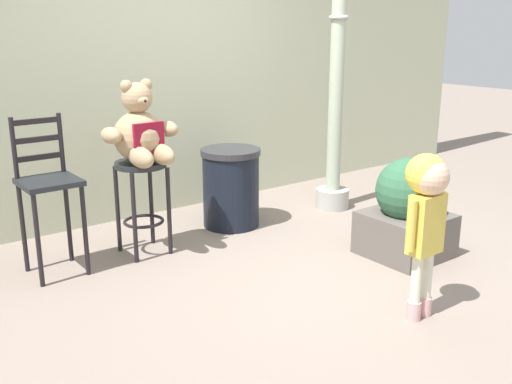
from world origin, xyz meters
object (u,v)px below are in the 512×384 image
(lamppost, at_px, (337,80))
(planter_with_shrub, at_px, (407,212))
(teddy_bear, at_px, (141,133))
(bar_stool_with_teddy, at_px, (142,189))
(bar_chair_empty, at_px, (48,188))
(trash_bin, at_px, (231,187))
(child_walking, at_px, (427,201))

(lamppost, xyz_separation_m, planter_with_shrub, (-0.40, -1.17, -0.85))
(teddy_bear, relative_size, planter_with_shrub, 0.80)
(teddy_bear, distance_m, planter_with_shrub, 2.01)
(teddy_bear, xyz_separation_m, planter_with_shrub, (1.51, -1.19, -0.58))
(bar_stool_with_teddy, bearing_deg, bar_chair_empty, 175.66)
(teddy_bear, bearing_deg, trash_bin, 9.57)
(child_walking, bearing_deg, bar_stool_with_teddy, 45.62)
(teddy_bear, relative_size, bar_chair_empty, 0.55)
(lamppost, bearing_deg, teddy_bear, 179.55)
(lamppost, bearing_deg, trash_bin, 171.08)
(bar_chair_empty, relative_size, planter_with_shrub, 1.46)
(child_walking, bearing_deg, trash_bin, 20.60)
(bar_stool_with_teddy, distance_m, teddy_bear, 0.42)
(teddy_bear, bearing_deg, lamppost, -0.45)
(trash_bin, distance_m, bar_chair_empty, 1.56)
(bar_chair_empty, bearing_deg, trash_bin, 2.51)
(child_walking, xyz_separation_m, trash_bin, (0.07, 2.01, -0.38))
(bar_chair_empty, bearing_deg, child_walking, -53.07)
(lamppost, bearing_deg, bar_stool_with_teddy, 178.65)
(teddy_bear, bearing_deg, child_walking, -66.71)
(bar_stool_with_teddy, height_order, lamppost, lamppost)
(bar_chair_empty, distance_m, planter_with_shrub, 2.53)
(bar_chair_empty, bearing_deg, lamppost, -2.12)
(bar_chair_empty, bearing_deg, bar_stool_with_teddy, -4.34)
(bar_stool_with_teddy, xyz_separation_m, planter_with_shrub, (1.51, -1.22, -0.16))
(teddy_bear, xyz_separation_m, bar_chair_empty, (-0.66, 0.08, -0.32))
(trash_bin, bearing_deg, child_walking, -92.06)
(child_walking, relative_size, lamppost, 0.33)
(bar_stool_with_teddy, bearing_deg, teddy_bear, -90.00)
(child_walking, bearing_deg, planter_with_shrub, -23.50)
(trash_bin, bearing_deg, bar_chair_empty, -177.49)
(bar_stool_with_teddy, relative_size, planter_with_shrub, 0.95)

